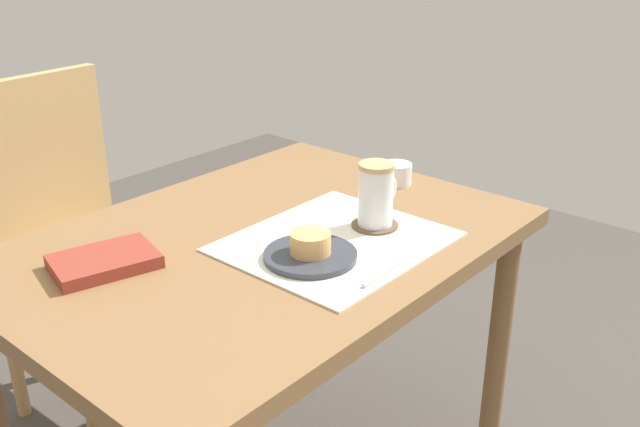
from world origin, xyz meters
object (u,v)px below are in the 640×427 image
at_px(wooden_chair, 75,239).
at_px(pastry, 310,243).
at_px(coffee_mug, 376,194).
at_px(pastry_plate, 310,255).
at_px(dining_table, 264,279).
at_px(sugar_bowl, 397,174).
at_px(small_book, 104,261).

relative_size(wooden_chair, pastry, 12.27).
relative_size(wooden_chair, coffee_mug, 7.24).
bearing_deg(pastry, pastry_plate, 0.00).
relative_size(dining_table, pastry, 13.42).
distance_m(pastry_plate, pastry, 0.03).
bearing_deg(dining_table, pastry, -95.71).
relative_size(dining_table, sugar_bowl, 14.51).
distance_m(wooden_chair, pastry, 0.87).
relative_size(pastry, coffee_mug, 0.59).
xyz_separation_m(dining_table, coffee_mug, (0.18, -0.14, 0.17)).
relative_size(pastry_plate, pastry, 2.28).
relative_size(dining_table, wooden_chair, 1.09).
bearing_deg(pastry, dining_table, 84.29).
height_order(dining_table, pastry, pastry).
bearing_deg(wooden_chair, sugar_bowl, 118.04).
bearing_deg(small_book, dining_table, -8.57).
height_order(wooden_chair, sugar_bowl, wooden_chair).
bearing_deg(wooden_chair, coffee_mug, 100.65).
bearing_deg(sugar_bowl, coffee_mug, -154.12).
xyz_separation_m(sugar_bowl, small_book, (-0.69, 0.15, -0.01)).
height_order(pastry, small_book, pastry).
xyz_separation_m(wooden_chair, sugar_bowl, (0.43, -0.73, 0.24)).
bearing_deg(dining_table, sugar_bowl, -3.65).
distance_m(dining_table, small_book, 0.32).
distance_m(dining_table, pastry_plate, 0.17).
height_order(pastry_plate, coffee_mug, coffee_mug).
relative_size(pastry_plate, coffee_mug, 1.34).
relative_size(pastry, small_book, 0.42).
bearing_deg(wooden_chair, pastry_plate, 87.50).
bearing_deg(sugar_bowl, dining_table, 176.35).
distance_m(wooden_chair, coffee_mug, 0.91).
xyz_separation_m(pastry, sugar_bowl, (0.43, 0.11, -0.01)).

